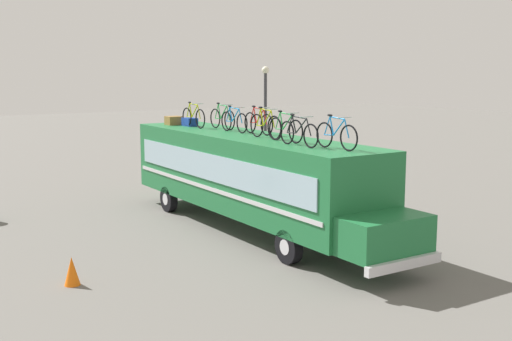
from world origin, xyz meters
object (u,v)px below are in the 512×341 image
Objects in this scene: rooftop_bicycle_5 at (265,125)px; bus at (250,174)px; rooftop_bicycle_2 at (222,118)px; rooftop_bicycle_6 at (285,129)px; rooftop_bicycle_7 at (299,133)px; luggage_bag_1 at (173,121)px; rooftop_bicycle_4 at (258,122)px; street_lamp at (265,114)px; rooftop_bicycle_1 at (193,117)px; rooftop_bicycle_3 at (234,121)px; rooftop_bicycle_8 at (336,135)px; luggage_bag_2 at (190,122)px; traffic_cone at (72,271)px.

bus is at bearing 175.63° from rooftop_bicycle_5.
rooftop_bicycle_2 is 1.02× the size of rooftop_bicycle_6.
rooftop_bicycle_5 reaches higher than rooftop_bicycle_7.
bus is 2.66m from rooftop_bicycle_6.
rooftop_bicycle_4 is at bearing 8.65° from luggage_bag_1.
street_lamp reaches higher than rooftop_bicycle_6.
rooftop_bicycle_1 is 1.27m from rooftop_bicycle_2.
rooftop_bicycle_1 is 1.02× the size of rooftop_bicycle_2.
rooftop_bicycle_4 is at bearing 1.85° from rooftop_bicycle_2.
luggage_bag_1 is at bearing -175.48° from rooftop_bicycle_1.
rooftop_bicycle_3 is 1.00× the size of rooftop_bicycle_4.
rooftop_bicycle_8 is (4.28, -0.02, 1.61)m from bus.
luggage_bag_2 is 0.37× the size of rooftop_bicycle_4.
rooftop_bicycle_6 is 0.97× the size of rooftop_bicycle_7.
rooftop_bicycle_2 reaches higher than traffic_cone.
rooftop_bicycle_3 is at bearing 6.83° from luggage_bag_1.
luggage_bag_1 is at bearing -178.14° from rooftop_bicycle_8.
luggage_bag_2 is at bearing 164.90° from rooftop_bicycle_1.
luggage_bag_1 is 3.79m from rooftop_bicycle_3.
rooftop_bicycle_5 is at bearing 101.69° from traffic_cone.
rooftop_bicycle_4 is 0.96× the size of rooftop_bicycle_7.
rooftop_bicycle_5 reaches higher than luggage_bag_2.
rooftop_bicycle_3 reaches higher than bus.
rooftop_bicycle_4 is (2.22, 0.07, -0.00)m from rooftop_bicycle_2.
luggage_bag_2 is 9.60m from traffic_cone.
luggage_bag_1 is 0.32× the size of rooftop_bicycle_3.
rooftop_bicycle_5 reaches higher than traffic_cone.
rooftop_bicycle_3 is 1.01× the size of rooftop_bicycle_8.
rooftop_bicycle_2 is 1.02× the size of rooftop_bicycle_3.
rooftop_bicycle_4 is at bearing 110.34° from bus.
rooftop_bicycle_3 is 2.23m from rooftop_bicycle_5.
bus is 7.75× the size of rooftop_bicycle_8.
rooftop_bicycle_1 is at bearing -58.51° from street_lamp.
rooftop_bicycle_4 reaches higher than rooftop_bicycle_3.
rooftop_bicycle_8 is 7.42m from traffic_cone.
traffic_cone is (3.55, -6.61, -3.08)m from rooftop_bicycle_3.
rooftop_bicycle_1 is 7.80m from rooftop_bicycle_8.
rooftop_bicycle_8 is 0.32× the size of street_lamp.
bus is at bearing 3.65° from luggage_bag_1.
luggage_bag_1 is at bearing -171.35° from rooftop_bicycle_4.
luggage_bag_1 is 7.09m from rooftop_bicycle_6.
street_lamp is (-6.56, 4.59, -0.25)m from rooftop_bicycle_4.
rooftop_bicycle_3 is at bearing 118.20° from traffic_cone.
luggage_bag_1 is 0.31× the size of rooftop_bicycle_1.
rooftop_bicycle_5 is 3.27m from rooftop_bicycle_8.
rooftop_bicycle_7 reaches higher than luggage_bag_1.
traffic_cone is at bearing -70.18° from bus.
luggage_bag_1 is 1.47m from rooftop_bicycle_1.
rooftop_bicycle_7 is 6.84m from traffic_cone.
rooftop_bicycle_2 is 1.03× the size of rooftop_bicycle_8.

